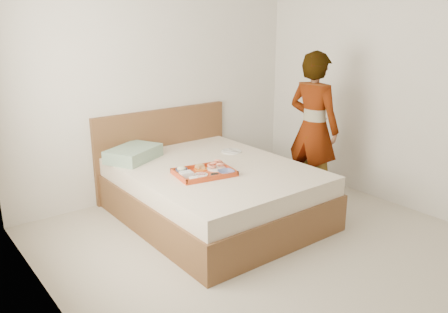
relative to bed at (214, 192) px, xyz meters
The scene contains 18 objects.
ground 1.03m from the bed, 89.75° to the right, with size 3.50×4.00×0.01m, color #BBB19E.
wall_back 1.44m from the bed, 89.75° to the left, with size 3.50×0.01×2.60m, color silver.
wall_left 2.26m from the bed, 150.19° to the right, with size 0.01×4.00×2.60m, color silver.
wall_right 2.27m from the bed, 29.68° to the right, with size 0.01×4.00×2.60m, color silver.
bed is the anchor object (origin of this frame).
headboard 0.99m from the bed, 90.00° to the left, with size 1.65×0.06×0.95m, color brown.
pillow 0.92m from the bed, 126.50° to the left, with size 0.54×0.37×0.13m, color #81A586.
tray 0.38m from the bed, 147.29° to the right, with size 0.52×0.38×0.05m, color red.
prawn_plate 0.31m from the bed, 112.77° to the right, with size 0.18×0.18×0.01m, color white.
navy_bowl_big 0.41m from the bed, 103.19° to the right, with size 0.15×0.15×0.04m, color navy.
sauce_dish 0.45m from the bed, 124.52° to the right, with size 0.08×0.08×0.03m, color black.
meat_plate 0.42m from the bed, 148.69° to the right, with size 0.13×0.13×0.01m, color white.
bread_plate 0.33m from the bed, behind, with size 0.13×0.13×0.01m, color orange.
salad_bowl 0.47m from the bed, behind, with size 0.12×0.12×0.04m, color navy.
plastic_tub 0.51m from the bed, 163.64° to the right, with size 0.11×0.09×0.05m, color silver.
cheese_round 0.54m from the bed, 149.65° to the right, with size 0.08×0.08×0.03m, color white.
dinner_plate 0.61m from the bed, 33.06° to the left, with size 0.22×0.22×0.01m, color white.
person 1.26m from the bed, 13.87° to the right, with size 0.59×0.39×1.61m, color beige.
Camera 1 is at (-2.49, -2.38, 1.91)m, focal length 36.34 mm.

